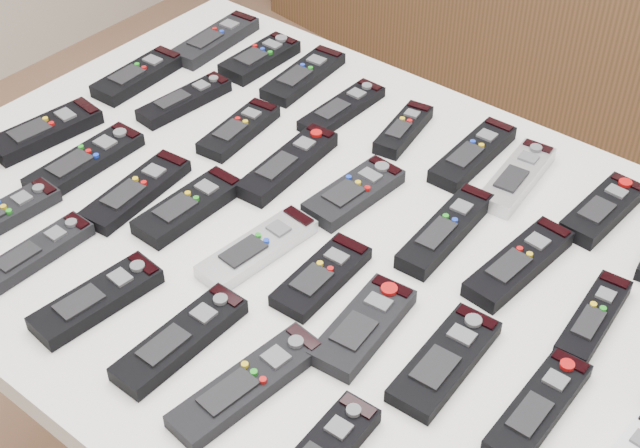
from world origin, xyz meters
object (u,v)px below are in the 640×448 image
Objects in this scene: remote_13 at (288,164)px; remote_24 at (322,276)px; remote_14 at (354,193)px; remote_5 at (473,154)px; remote_16 at (519,263)px; remote_2 at (304,76)px; remote_12 at (239,130)px; remote_26 at (445,361)px; remote_11 at (185,100)px; remote_10 at (138,76)px; remote_32 at (97,299)px; table at (320,265)px; remote_0 at (215,40)px; remote_27 at (539,407)px; remote_34 at (248,384)px; remote_20 at (85,161)px; remote_22 at (189,207)px; remote_30 at (0,217)px; remote_6 at (517,178)px; remote_19 at (45,131)px; remote_1 at (260,58)px; remote_33 at (181,339)px; remote_4 at (403,130)px; remote_23 at (258,248)px; remote_17 at (594,318)px; remote_15 at (446,230)px; remote_25 at (363,326)px; remote_21 at (136,191)px; remote_3 at (342,109)px.

remote_24 is at bearing -42.80° from remote_13.
remote_14 is 0.18m from remote_24.
remote_16 is (0.18, -0.17, 0.00)m from remote_5.
remote_2 and remote_12 have the same top height.
remote_26 is at bearing -80.61° from remote_16.
remote_11 is 1.11× the size of remote_24.
remote_32 is (0.37, -0.41, 0.00)m from remote_10.
remote_0 is at bearing 149.01° from table.
remote_27 is at bearing -34.26° from remote_2.
remote_13 is 0.43m from remote_34.
remote_26 is at bearing -12.10° from remote_11.
table is 0.40m from remote_20.
remote_30 is (-0.19, -0.19, -0.00)m from remote_22.
remote_19 is at bearing -155.76° from remote_6.
remote_1 reaches higher than remote_27.
remote_30 is at bearing -81.88° from remote_0.
remote_1 is 0.66m from remote_16.
table is 7.18× the size of remote_27.
table is 7.10× the size of remote_26.
remote_16 and remote_33 have the same top height.
remote_4 is 0.89× the size of remote_12.
remote_5 is 0.93× the size of remote_13.
remote_6 is at bearing 11.43° from remote_10.
remote_22 is at bearing 133.65° from remote_33.
remote_22 is at bearing -175.74° from remote_23.
table is 0.12m from remote_23.
remote_1 reaches higher than remote_4.
remote_17 and remote_34 have the same top height.
remote_15 is at bearing -3.02° from remote_10.
remote_25 is at bearing 5.37° from remote_19.
remote_21 and remote_26 have the same top height.
remote_3 is at bearing 115.08° from remote_23.
remote_26 is at bearing 18.76° from remote_30.
remote_20 is (-0.54, -0.38, -0.00)m from remote_6.
remote_5 is (0.24, 0.02, 0.00)m from remote_3.
remote_4 is (0.23, -0.03, 0.00)m from remote_2.
remote_16 is at bearing -65.19° from remote_6.
remote_1 is at bearing 119.11° from remote_22.
remote_20 is at bearing 178.42° from remote_26.
remote_23 is (0.45, 0.01, -0.00)m from remote_19.
remote_20 is 0.41m from remote_33.
remote_16 is 0.13m from remote_17.
remote_25 is 0.17m from remote_34.
remote_10 is at bearing 161.88° from remote_23.
remote_4 and remote_33 have the same top height.
remote_2 is at bearing 75.55° from remote_20.
remote_22 is (0.33, -0.20, 0.00)m from remote_10.
remote_6 is at bearing 122.33° from remote_27.
remote_19 is 0.96× the size of remote_33.
remote_1 is 0.84× the size of remote_21.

